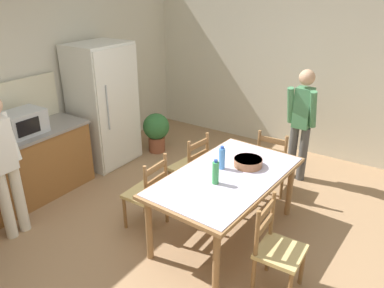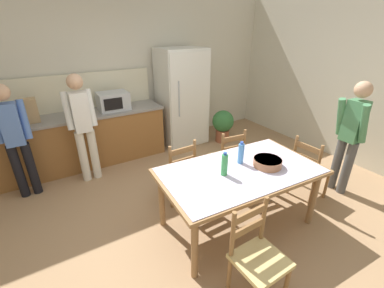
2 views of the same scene
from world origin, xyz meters
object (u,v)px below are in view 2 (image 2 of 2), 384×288
at_px(microwave, 113,101).
at_px(chair_side_near_left, 257,257).
at_px(refrigerator, 182,98).
at_px(paper_bag, 29,111).
at_px(chair_head_end, 309,169).
at_px(serving_bowl, 267,162).
at_px(potted_plant, 223,124).
at_px(bottle_near_centre, 224,164).
at_px(chair_side_far_right, 227,158).
at_px(bottle_off_centre, 241,153).
at_px(dining_table, 240,175).
at_px(person_at_counter, 83,124).
at_px(person_by_table, 351,134).
at_px(person_at_sink, 15,137).
at_px(chair_side_far_left, 178,171).

distance_m(microwave, chair_side_near_left, 3.37).
bearing_deg(chair_side_near_left, refrigerator, 69.85).
relative_size(paper_bag, chair_head_end, 0.40).
xyz_separation_m(serving_bowl, potted_plant, (1.05, 2.17, -0.44)).
distance_m(bottle_near_centre, chair_head_end, 1.50).
xyz_separation_m(refrigerator, chair_side_far_right, (-0.20, -1.73, -0.49)).
bearing_deg(serving_bowl, bottle_off_centre, 134.77).
distance_m(refrigerator, chair_head_end, 2.68).
bearing_deg(dining_table, person_at_counter, 122.90).
bearing_deg(dining_table, paper_bag, 127.53).
xyz_separation_m(chair_side_far_right, person_by_table, (1.30, -0.99, 0.46)).
bearing_deg(person_at_sink, bottle_near_centre, -136.33).
bearing_deg(potted_plant, serving_bowl, -115.84).
xyz_separation_m(microwave, bottle_off_centre, (0.79, -2.40, -0.16)).
bearing_deg(microwave, potted_plant, -12.30).
relative_size(paper_bag, dining_table, 0.19).
bearing_deg(chair_side_far_right, bottle_near_centre, 54.88).
relative_size(microwave, potted_plant, 0.75).
bearing_deg(person_at_sink, person_at_counter, -91.33).
height_order(bottle_near_centre, potted_plant, bottle_near_centre).
bearing_deg(paper_bag, serving_bowl, -49.30).
relative_size(chair_head_end, person_at_sink, 0.57).
height_order(dining_table, bottle_near_centre, bottle_near_centre).
height_order(bottle_near_centre, serving_bowl, bottle_near_centre).
xyz_separation_m(refrigerator, chair_side_far_left, (-1.01, -1.68, -0.49)).
relative_size(chair_side_far_left, potted_plant, 1.36).
height_order(bottle_near_centre, chair_side_far_right, bottle_near_centre).
height_order(paper_bag, bottle_near_centre, paper_bag).
relative_size(chair_side_far_left, person_at_counter, 0.55).
xyz_separation_m(chair_side_far_right, person_at_counter, (-1.75, 1.23, 0.49)).
xyz_separation_m(refrigerator, bottle_off_centre, (-0.55, -2.39, -0.04)).
relative_size(refrigerator, chair_side_near_left, 2.05).
height_order(chair_head_end, person_at_sink, person_at_sink).
distance_m(bottle_off_centre, chair_side_near_left, 1.15).
distance_m(chair_side_far_right, person_at_counter, 2.19).
relative_size(bottle_near_centre, chair_side_far_right, 0.30).
xyz_separation_m(person_at_sink, person_at_counter, (0.85, -0.02, 0.03)).
bearing_deg(chair_side_near_left, person_by_table, 12.89).
xyz_separation_m(bottle_near_centre, chair_side_far_right, (0.68, 0.77, -0.45)).
bearing_deg(dining_table, bottle_near_centre, 176.74).
distance_m(bottle_near_centre, person_at_counter, 2.26).
relative_size(paper_bag, person_by_table, 0.22).
height_order(refrigerator, person_at_sink, refrigerator).
xyz_separation_m(serving_bowl, chair_side_near_left, (-0.77, -0.68, -0.38)).
bearing_deg(paper_bag, dining_table, -52.47).
bearing_deg(serving_bowl, dining_table, 163.19).
bearing_deg(potted_plant, bottle_off_centre, -122.93).
distance_m(chair_side_near_left, person_at_counter, 2.95).
bearing_deg(chair_head_end, chair_side_near_left, 111.01).
xyz_separation_m(paper_bag, serving_bowl, (2.25, -2.61, -0.27)).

